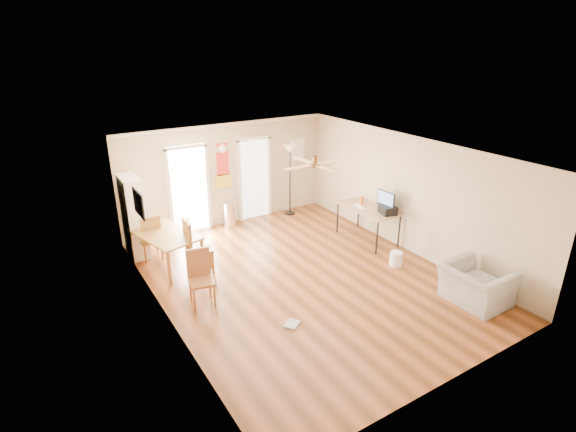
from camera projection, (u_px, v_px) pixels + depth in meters
floor at (304, 278)px, 9.02m from camera, size 7.00×7.00×0.00m
ceiling at (306, 152)px, 8.05m from camera, size 5.50×7.00×0.00m
wall_back at (228, 174)px, 11.29m from camera, size 5.50×0.04×2.60m
wall_front at (455, 305)px, 5.77m from camera, size 5.50×0.04×2.60m
wall_left at (163, 253)px, 7.19m from camera, size 0.04×7.00×2.60m
wall_right at (408, 194)px, 9.88m from camera, size 0.04×7.00×2.60m
crown_molding at (305, 154)px, 8.07m from camera, size 5.50×7.00×0.08m
kitchen_doorway at (189, 191)px, 10.86m from camera, size 0.90×0.10×2.10m
bathroom_doorway at (254, 179)px, 11.74m from camera, size 0.80×0.10×2.10m
wall_decal at (223, 166)px, 11.12m from camera, size 0.46×0.03×1.10m
ac_grille at (296, 149)px, 12.13m from camera, size 0.50×0.04×0.60m
framed_poster at (138, 203)px, 8.15m from camera, size 0.04×0.66×0.48m
ceiling_fan at (315, 165)px, 7.88m from camera, size 1.24×1.24×0.20m
bookshelf at (133, 217)px, 9.69m from camera, size 0.38×0.82×1.81m
dining_table at (167, 250)px, 9.36m from camera, size 1.26×1.70×0.76m
dining_chair_right_a at (198, 243)px, 9.29m from camera, size 0.45×0.45×1.08m
dining_chair_right_b at (201, 246)px, 9.12m from camera, size 0.57×0.57×1.12m
dining_chair_near at (201, 279)px, 7.96m from camera, size 0.49×0.49×1.03m
dining_chair_far at (150, 237)px, 9.63m from camera, size 0.44×0.44×1.03m
trash_can at (230, 215)px, 11.35m from camera, size 0.32×0.32×0.65m
torchiere_lamp at (290, 181)px, 11.98m from camera, size 0.45×0.45×1.91m
computer_desk at (367, 224)px, 10.61m from camera, size 0.75×1.50×0.81m
imac at (386, 202)px, 10.13m from camera, size 0.07×0.53×0.50m
keyboard at (360, 207)px, 10.52m from camera, size 0.26×0.45×0.02m
printer at (388, 210)px, 10.09m from camera, size 0.40×0.44×0.19m
orange_bottle at (362, 201)px, 10.58m from camera, size 0.08×0.08×0.22m
wastebasket_a at (396, 259)px, 9.48m from camera, size 0.33×0.33×0.30m
floor_cloth at (292, 324)px, 7.54m from camera, size 0.33×0.32×0.04m
armchair at (476, 285)px, 8.07m from camera, size 0.97×1.11×0.72m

